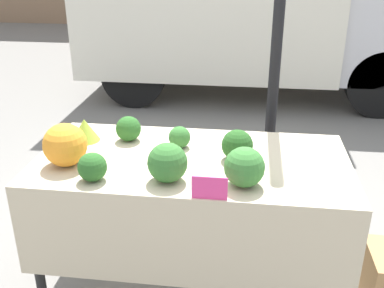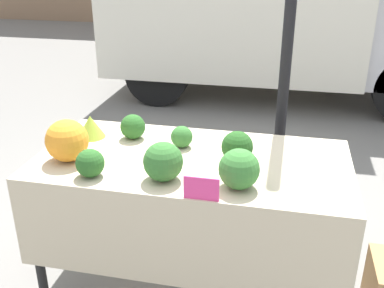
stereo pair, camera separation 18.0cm
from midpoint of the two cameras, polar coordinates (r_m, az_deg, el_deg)
ground_plane at (r=2.80m, az=-1.94°, el=-17.58°), size 40.00×40.00×0.00m
tent_pole at (r=2.85m, az=9.03°, el=14.39°), size 0.07×0.07×2.79m
market_table at (r=2.32m, az=-2.43°, el=-5.05°), size 1.62×0.82×0.84m
orange_cauliflower at (r=2.33m, az=-17.98°, el=-0.15°), size 0.22×0.22×0.22m
romanesco_head at (r=2.61m, az=-15.39°, el=1.71°), size 0.16×0.16×0.13m
broccoli_head_0 at (r=2.03m, az=4.15°, el=-3.00°), size 0.19×0.19×0.19m
broccoli_head_1 at (r=2.43m, az=-3.72°, el=0.84°), size 0.12×0.12×0.12m
broccoli_head_2 at (r=2.28m, az=3.53°, el=-0.18°), size 0.16×0.16×0.16m
broccoli_head_3 at (r=2.15m, az=-14.91°, el=-2.89°), size 0.14×0.14×0.14m
broccoli_head_4 at (r=2.55m, az=-10.09°, el=1.90°), size 0.14×0.14×0.14m
broccoli_head_5 at (r=2.08m, az=-5.63°, el=-2.42°), size 0.19×0.19×0.19m
price_sign at (r=1.94m, az=-0.43°, el=-5.69°), size 0.16×0.01×0.11m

